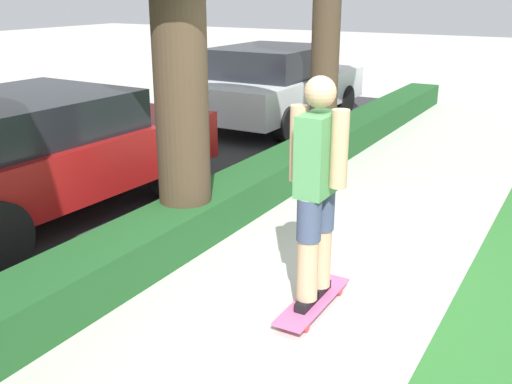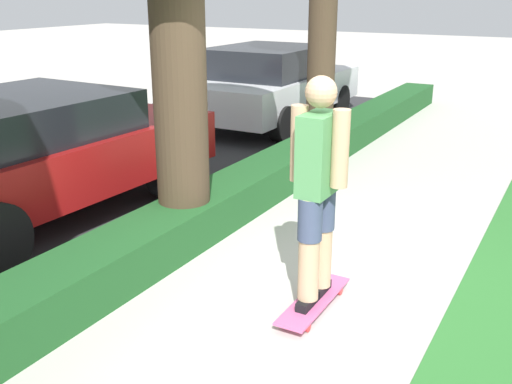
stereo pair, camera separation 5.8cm
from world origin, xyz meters
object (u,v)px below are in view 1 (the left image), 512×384
(skater_person, at_px, (317,187))
(parked_car_rear, at_px, (273,84))
(skateboard, at_px, (313,301))
(parked_car_middle, at_px, (30,152))

(skater_person, relative_size, parked_car_rear, 0.43)
(skater_person, height_order, parked_car_rear, skater_person)
(skateboard, height_order, skater_person, skater_person)
(skateboard, relative_size, parked_car_middle, 0.23)
(skater_person, height_order, parked_car_middle, skater_person)
(skater_person, distance_m, parked_car_rear, 7.02)
(parked_car_rear, bearing_deg, parked_car_middle, -178.73)
(skateboard, distance_m, skater_person, 0.95)
(skateboard, xyz_separation_m, skater_person, (0.00, -0.00, 0.95))
(skater_person, distance_m, parked_car_middle, 3.56)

